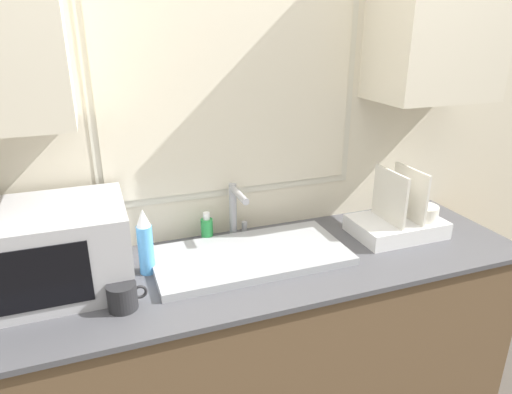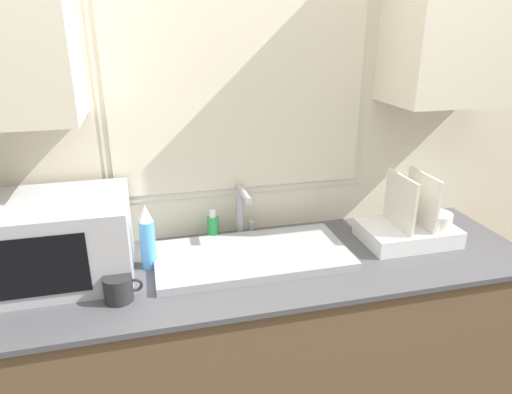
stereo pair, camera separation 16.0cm
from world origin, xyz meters
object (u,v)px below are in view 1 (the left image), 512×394
Objects in this scene: microwave at (50,249)px; spray_bottle at (145,243)px; mug_near_sink at (123,296)px; soap_bottle at (207,229)px; dish_rack at (399,221)px; faucet at (236,207)px.

microwave is 2.04× the size of spray_bottle.
spray_bottle is 1.97× the size of mug_near_sink.
spray_bottle is at bearing 63.04° from mug_near_sink.
soap_bottle is at bearing 44.84° from mug_near_sink.
microwave is 1.37m from dish_rack.
faucet is 0.71m from microwave.
faucet is at bearing 163.71° from dish_rack.
faucet is 0.47× the size of microwave.
microwave reaches higher than faucet.
mug_near_sink is (-0.10, -0.20, -0.08)m from spray_bottle.
soap_bottle is (-0.79, 0.21, -0.00)m from dish_rack.
faucet is 0.95× the size of spray_bottle.
dish_rack is at bearing -2.13° from microwave.
soap_bottle is at bearing 15.31° from microwave.
faucet reaches higher than soap_bottle.
dish_rack is at bearing -16.29° from faucet.
microwave is 0.61m from soap_bottle.
dish_rack is 0.82m from soap_bottle.
dish_rack is 1.17m from mug_near_sink.
mug_near_sink is at bearing -135.16° from soap_bottle.
spray_bottle is (-1.06, 0.04, 0.06)m from dish_rack.
spray_bottle is 0.24m from mug_near_sink.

